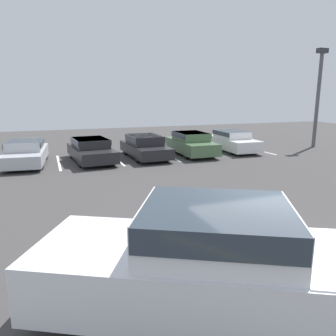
# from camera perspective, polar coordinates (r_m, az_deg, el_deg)

# --- Properties ---
(ground_plane) EXTENTS (60.00, 60.00, 0.00)m
(ground_plane) POSITION_cam_1_polar(r_m,az_deg,el_deg) (6.95, 17.53, -17.19)
(ground_plane) COLOR #423F3F
(stall_stripe_b) EXTENTS (0.12, 4.22, 0.01)m
(stall_stripe_b) POSITION_cam_1_polar(r_m,az_deg,el_deg) (17.78, -18.49, 0.91)
(stall_stripe_b) COLOR white
(stall_stripe_b) RESTS_ON ground_plane
(stall_stripe_c) EXTENTS (0.12, 4.22, 0.01)m
(stall_stripe_c) POSITION_cam_1_polar(r_m,az_deg,el_deg) (18.12, -9.00, 1.61)
(stall_stripe_c) COLOR white
(stall_stripe_c) RESTS_ON ground_plane
(stall_stripe_d) EXTENTS (0.12, 4.22, 0.01)m
(stall_stripe_d) POSITION_cam_1_polar(r_m,az_deg,el_deg) (18.92, -0.09, 2.23)
(stall_stripe_d) COLOR white
(stall_stripe_d) RESTS_ON ground_plane
(stall_stripe_e) EXTENTS (0.12, 4.22, 0.01)m
(stall_stripe_e) POSITION_cam_1_polar(r_m,az_deg,el_deg) (20.14, 7.93, 2.74)
(stall_stripe_e) COLOR white
(stall_stripe_e) RESTS_ON ground_plane
(stall_stripe_f) EXTENTS (0.12, 4.22, 0.01)m
(stall_stripe_f) POSITION_cam_1_polar(r_m,az_deg,el_deg) (21.71, 14.92, 3.14)
(stall_stripe_f) COLOR white
(stall_stripe_f) RESTS_ON ground_plane
(pickup_truck) EXTENTS (6.34, 4.69, 1.81)m
(pickup_truck) POSITION_cam_1_polar(r_m,az_deg,el_deg) (5.21, 11.81, -16.24)
(pickup_truck) COLOR silver
(pickup_truck) RESTS_ON ground_plane
(parked_sedan_a) EXTENTS (2.14, 4.48, 1.20)m
(parked_sedan_a) POSITION_cam_1_polar(r_m,az_deg,el_deg) (17.75, -23.54, 2.60)
(parked_sedan_a) COLOR #B7BABF
(parked_sedan_a) RESTS_ON ground_plane
(parked_sedan_b) EXTENTS (2.17, 4.47, 1.20)m
(parked_sedan_b) POSITION_cam_1_polar(r_m,az_deg,el_deg) (17.58, -13.26, 3.21)
(parked_sedan_b) COLOR #232326
(parked_sedan_b) RESTS_ON ground_plane
(parked_sedan_c) EXTENTS (1.87, 4.41, 1.23)m
(parked_sedan_c) POSITION_cam_1_polar(r_m,az_deg,el_deg) (18.23, -4.07, 3.89)
(parked_sedan_c) COLOR #232326
(parked_sedan_c) RESTS_ON ground_plane
(parked_sedan_d) EXTENTS (1.88, 4.27, 1.29)m
(parked_sedan_d) POSITION_cam_1_polar(r_m,az_deg,el_deg) (19.16, 4.04, 4.40)
(parked_sedan_d) COLOR #4C6B47
(parked_sedan_d) RESTS_ON ground_plane
(parked_sedan_e) EXTENTS (1.93, 4.42, 1.24)m
(parked_sedan_e) POSITION_cam_1_polar(r_m,az_deg,el_deg) (20.84, 11.09, 4.77)
(parked_sedan_e) COLOR silver
(parked_sedan_e) RESTS_ON ground_plane
(light_post) EXTENTS (0.70, 0.36, 6.31)m
(light_post) POSITION_cam_1_polar(r_m,az_deg,el_deg) (23.92, 24.72, 11.91)
(light_post) COLOR #515156
(light_post) RESTS_ON ground_plane
(wheel_stop_curb) EXTENTS (1.63, 0.20, 0.14)m
(wheel_stop_curb) POSITION_cam_1_polar(r_m,az_deg,el_deg) (20.73, -13.89, 2.96)
(wheel_stop_curb) COLOR #B7B2A8
(wheel_stop_curb) RESTS_ON ground_plane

